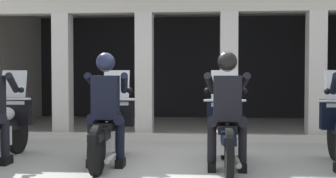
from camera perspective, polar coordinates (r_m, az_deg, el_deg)
name	(u,v)px	position (r m, az deg, el deg)	size (l,w,h in m)	color
ground_plane	(179,135)	(9.32, 1.44, -5.98)	(80.00, 80.00, 0.00)	#999993
station_building	(190,47)	(11.32, 2.86, 5.47)	(9.73, 4.67, 3.13)	black
kerb_strip	(185,137)	(8.60, 2.23, -6.26)	(9.23, 0.24, 0.12)	#B7B5AD
motorcycle_far_left	(1,127)	(7.02, -20.78, -4.63)	(0.62, 2.04, 1.35)	black
motorcycle_center_left	(111,128)	(6.46, -7.45, -5.08)	(0.62, 2.04, 1.35)	black
police_officer_center_left	(106,99)	(6.14, -8.04, -1.35)	(0.63, 0.61, 1.58)	black
motorcycle_center_right	(226,131)	(6.19, 7.52, -5.39)	(0.62, 2.04, 1.35)	black
police_officer_center_right	(227,101)	(5.87, 7.67, -1.50)	(0.63, 0.61, 1.58)	black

